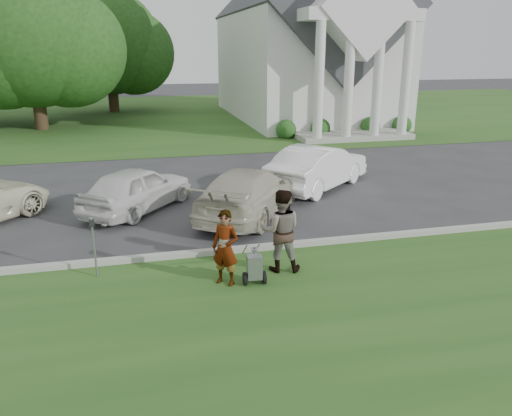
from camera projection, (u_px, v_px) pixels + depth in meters
name	position (u px, v px, depth m)	size (l,w,h in m)	color
ground	(254.00, 260.00, 11.64)	(120.00, 120.00, 0.00)	#333335
grass_strip	(293.00, 327.00, 8.86)	(80.00, 7.00, 0.01)	#254F1B
church_lawn	(170.00, 115.00, 36.62)	(80.00, 30.00, 0.01)	#254F1B
curb	(249.00, 249.00, 12.13)	(80.00, 0.18, 0.15)	#9E9E93
church	(306.00, 28.00, 33.20)	(9.19, 19.00, 24.10)	white
tree_left	(31.00, 41.00, 28.64)	(10.63, 8.40, 9.71)	#332316
tree_back	(109.00, 48.00, 37.05)	(9.61, 7.60, 8.89)	#332316
striping_cart	(254.00, 268.00, 10.37)	(0.49, 0.95, 0.87)	black
person_left	(225.00, 249.00, 10.24)	(0.59, 0.38, 1.61)	#999999
person_right	(281.00, 231.00, 10.86)	(0.90, 0.70, 1.85)	#999999
parking_meter_near	(94.00, 240.00, 10.53)	(0.10, 0.09, 1.35)	gray
car_b	(137.00, 189.00, 15.03)	(1.62, 4.02, 1.37)	silver
car_c	(249.00, 192.00, 14.60)	(1.96, 4.82, 1.40)	beige
car_d	(318.00, 167.00, 17.41)	(1.62, 4.64, 1.53)	white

